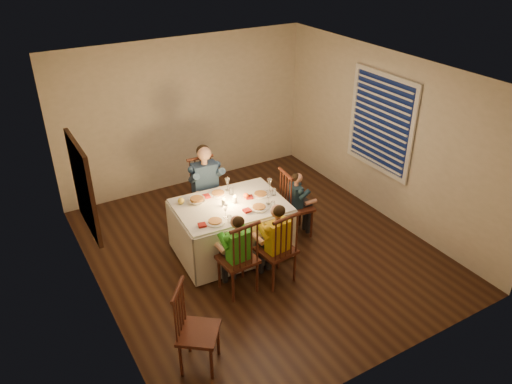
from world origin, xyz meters
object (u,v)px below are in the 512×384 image
chair_adult (208,223)px  chair_near_left (238,289)px  child_teal (295,233)px  chair_extra (201,364)px  adult (208,223)px  chair_end (295,233)px  child_green (238,289)px  dining_table (231,218)px  serving_bowl (197,201)px  child_yellow (275,279)px  chair_near_right (275,279)px

chair_adult → chair_near_left: bearing=-98.1°
child_teal → chair_extra: bearing=131.1°
chair_extra → adult: (1.30, 2.54, 0.00)m
chair_end → adult: adult is taller
chair_adult → child_green: 1.68m
chair_near_left → child_teal: size_ratio=1.05×
dining_table → adult: dining_table is taller
serving_bowl → chair_extra: bearing=-114.6°
chair_near_left → child_yellow: bearing=167.5°
chair_adult → child_green: size_ratio=0.96×
chair_adult → chair_end: same height
chair_end → serving_bowl: serving_bowl is taller
adult → child_green: bearing=-98.1°
chair_adult → chair_extra: chair_adult is taller
chair_adult → child_teal: size_ratio=1.05×
chair_near_right → chair_end: size_ratio=1.00×
chair_adult → child_teal: bearing=-38.5°
serving_bowl → chair_near_right: bearing=-62.8°
child_green → chair_near_right: bearing=167.5°
chair_near_right → child_yellow: 0.00m
chair_extra → child_yellow: 1.68m
chair_adult → chair_end: (1.03, -0.94, 0.00)m
chair_near_right → child_teal: bearing=-143.8°
chair_end → serving_bowl: (-1.44, 0.35, 0.82)m
chair_near_left → serving_bowl: bearing=-90.5°
chair_adult → chair_near_right: same height
dining_table → chair_near_left: 1.02m
chair_near_left → child_green: child_green is taller
chair_near_left → serving_bowl: serving_bowl is taller
child_yellow → dining_table: bearing=-82.8°
chair_end → dining_table: bearing=92.6°
chair_extra → child_green: bearing=-9.0°
chair_extra → adult: size_ratio=0.78×
chair_adult → child_green: (-0.35, -1.65, 0.00)m
adult → child_teal: (1.03, -0.94, 0.00)m
adult → serving_bowl: size_ratio=5.68×
chair_extra → adult: 2.85m
chair_near_right → child_yellow: bearing=180.0°
child_teal → chair_near_right: bearing=139.2°
chair_adult → chair_end: 1.40m
chair_near_right → child_green: (-0.52, 0.08, 0.00)m
dining_table → serving_bowl: size_ratio=6.82×
adult → child_teal: adult is taller
child_green → chair_adult: bearing=-105.7°
chair_near_left → child_green: 0.00m
dining_table → child_teal: (1.06, -0.08, -0.57)m
chair_adult → serving_bowl: 1.09m
chair_near_right → child_yellow: child_yellow is taller
chair_end → child_yellow: child_yellow is taller
chair_near_right → chair_end: 1.16m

